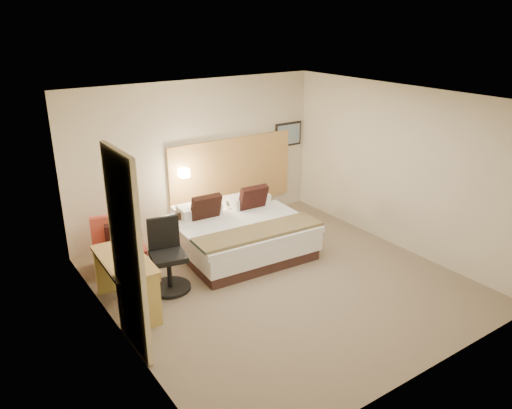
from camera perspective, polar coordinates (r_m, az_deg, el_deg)
floor at (r=7.52m, az=2.84°, el=-8.85°), size 4.80×5.00×0.02m
ceiling at (r=6.61m, az=3.27°, el=12.08°), size 4.80×5.00×0.02m
wall_back at (r=8.98m, az=-6.73°, el=5.45°), size 4.80×0.02×2.70m
wall_front at (r=5.35m, az=19.64°, el=-6.73°), size 4.80×0.02×2.70m
wall_left at (r=5.91m, az=-15.96°, el=-3.61°), size 0.02×5.00×2.70m
wall_right at (r=8.56m, az=16.03°, el=4.01°), size 0.02×5.00×2.70m
headboard_panel at (r=9.39m, az=-2.73°, el=3.72°), size 2.60×0.04×1.30m
art_frame at (r=9.98m, az=3.70°, el=8.01°), size 0.62×0.03×0.47m
art_canvas at (r=9.96m, az=3.77°, el=7.99°), size 0.54×0.01×0.39m
lamp_arm at (r=8.80m, az=-8.41°, el=3.71°), size 0.02×0.12×0.02m
lamp_shade at (r=8.75m, az=-8.24°, el=3.61°), size 0.15×0.15×0.15m
curtain at (r=5.76m, az=-14.53°, el=-5.55°), size 0.06×0.90×2.42m
bottle_a at (r=8.26m, az=-9.61°, el=-1.66°), size 0.06×0.06×0.18m
bottle_b at (r=8.29m, az=-9.39°, el=-1.56°), size 0.06×0.06×0.18m
menu_folder at (r=8.26m, az=-8.60°, el=-1.55°), size 0.12×0.05×0.20m
bed at (r=8.31m, az=-2.05°, el=-3.22°), size 2.15×2.10×1.00m
lounge_chair at (r=8.08m, az=-15.39°, el=-4.82°), size 0.88×0.81×0.80m
side_table at (r=8.37m, az=-8.87°, el=-3.63°), size 0.47×0.47×0.50m
desk at (r=6.80m, az=-14.57°, el=-7.14°), size 0.61×1.24×0.76m
desk_chair at (r=7.26m, az=-10.05°, el=-6.41°), size 0.69×0.69×1.04m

